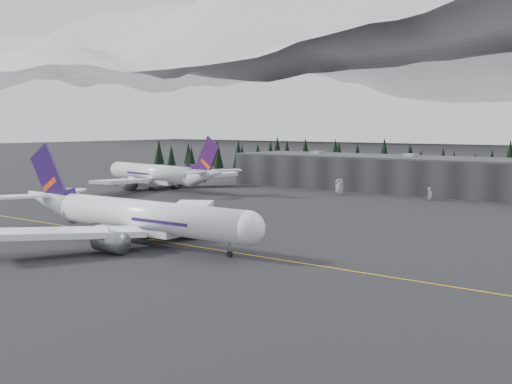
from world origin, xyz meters
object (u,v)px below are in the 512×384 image
Objects in this scene: terminal at (436,175)px; gse_vehicle_b at (430,198)px; gse_vehicle_a at (340,193)px; jet_parked at (162,174)px; jet_main at (130,215)px.

gse_vehicle_b is (7.32, -22.76, -5.57)m from terminal.
terminal is 29.03× the size of gse_vehicle_a.
gse_vehicle_a is at bearing -131.28° from terminal.
jet_parked is 12.55× the size of gse_vehicle_a.
gse_vehicle_b is at bearing -72.18° from terminal.
jet_main is (-12.26, -131.67, -0.65)m from terminal.
jet_parked reaches higher than gse_vehicle_a.
gse_vehicle_a is 31.30m from gse_vehicle_b.
jet_parked is at bearing 130.73° from jet_main.
jet_parked is at bearing -96.93° from gse_vehicle_b.
jet_parked is 16.13× the size of gse_vehicle_b.
jet_parked reaches higher than jet_main.
jet_main is 108.55m from jet_parked.
gse_vehicle_b is at bearing -1.76° from gse_vehicle_a.
terminal is at bearing 39.19° from gse_vehicle_a.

